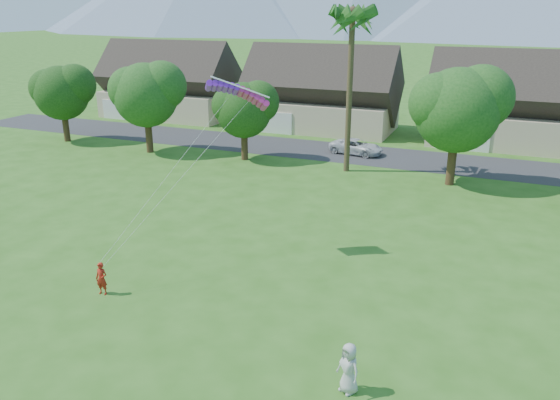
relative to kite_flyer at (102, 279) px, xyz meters
The scene contains 8 objects.
street 29.73m from the kite_flyer, 77.14° to the left, with size 90.00×7.00×0.01m, color #2D2D30.
kite_flyer is the anchor object (origin of this frame).
watcher 12.27m from the kite_flyer, 10.19° to the right, with size 0.90×0.58×1.83m, color #B4B4B0.
parked_car 29.24m from the kite_flyer, 82.31° to the left, with size 2.17×4.72×1.31m, color silver.
houses_row 38.72m from the kite_flyer, 79.40° to the left, with size 72.75×8.19×8.86m.
tree_row 23.90m from the kite_flyer, 76.56° to the left, with size 62.27×6.67×8.45m.
fan_palm 26.35m from the kite_flyer, 78.88° to the left, with size 3.00×3.00×13.80m.
parafoil_kite 10.92m from the kite_flyer, 62.22° to the left, with size 3.39×1.58×0.50m.
Camera 1 is at (9.23, -12.11, 12.23)m, focal length 35.00 mm.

